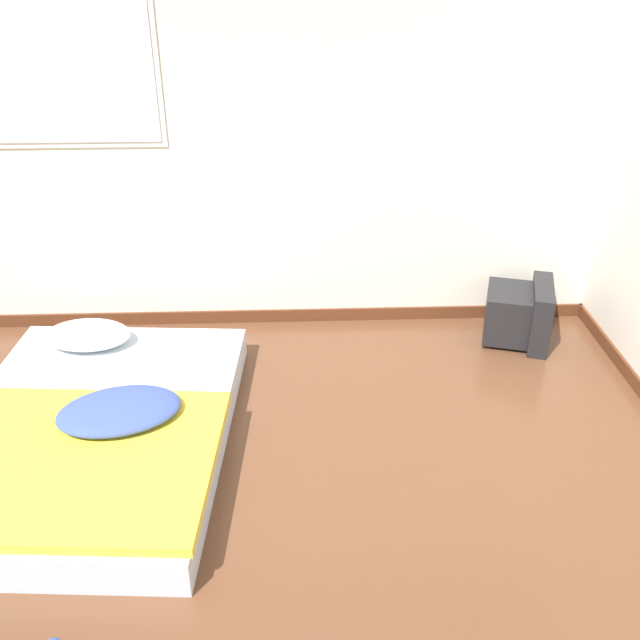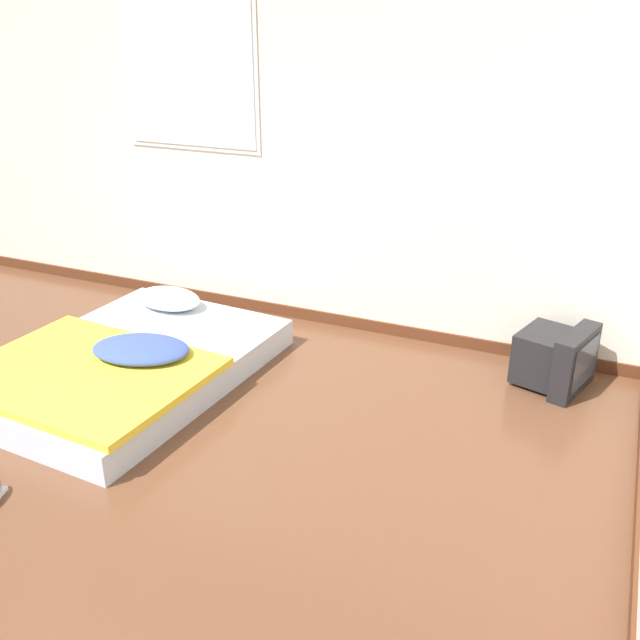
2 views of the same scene
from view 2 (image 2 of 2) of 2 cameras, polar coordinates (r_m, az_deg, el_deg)
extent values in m
cube|color=silver|center=(5.37, -4.12, 13.55)|extent=(7.92, 0.06, 2.60)
cube|color=#562D19|center=(5.69, -3.94, 0.96)|extent=(7.92, 0.02, 0.09)
cube|color=silver|center=(5.59, -10.41, 18.80)|extent=(1.14, 0.01, 1.10)
cube|color=white|center=(5.58, -10.45, 18.80)|extent=(1.07, 0.01, 1.03)
cube|color=silver|center=(4.85, -15.11, -3.54)|extent=(1.52, 2.02, 0.18)
ellipsoid|color=white|center=(5.44, -12.02, 1.70)|extent=(0.54, 0.38, 0.14)
cube|color=yellow|center=(4.57, -18.30, -4.07)|extent=(1.49, 1.22, 0.05)
ellipsoid|color=#384C93|center=(4.63, -14.14, -2.28)|extent=(0.71, 0.56, 0.11)
cube|color=black|center=(4.82, 17.45, -2.70)|extent=(0.38, 0.45, 0.33)
cube|color=black|center=(4.76, 19.72, -3.19)|extent=(0.25, 0.48, 0.41)
cube|color=#283342|center=(4.74, 20.46, -3.30)|extent=(0.11, 0.37, 0.30)
camera|label=1|loc=(1.77, -63.07, 17.79)|focal=40.00mm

